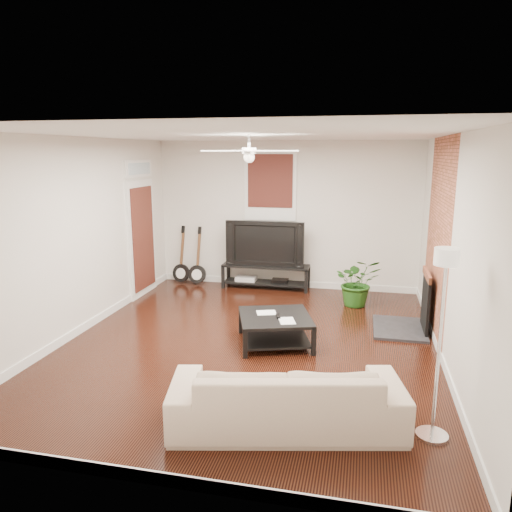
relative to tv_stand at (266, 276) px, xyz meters
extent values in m
cube|color=black|center=(0.34, -2.78, -0.23)|extent=(5.00, 6.00, 0.01)
cube|color=white|center=(0.34, -2.78, 2.57)|extent=(5.00, 6.00, 0.01)
cube|color=silver|center=(0.34, 0.22, 1.17)|extent=(5.00, 0.01, 2.80)
cube|color=silver|center=(0.34, -5.78, 1.17)|extent=(5.00, 0.01, 2.80)
cube|color=silver|center=(-2.16, -2.78, 1.17)|extent=(0.01, 6.00, 2.80)
cube|color=silver|center=(2.84, -2.78, 1.17)|extent=(0.01, 6.00, 2.80)
cube|color=brown|center=(2.83, -1.78, 1.17)|extent=(0.02, 2.20, 2.80)
cube|color=black|center=(2.54, -1.78, 0.23)|extent=(0.80, 1.10, 0.92)
cube|color=#37110F|center=(0.04, 0.19, 1.72)|extent=(1.00, 0.06, 1.30)
cube|color=white|center=(-2.12, -0.88, 1.02)|extent=(0.08, 1.00, 2.50)
cube|color=black|center=(0.00, 0.00, 0.00)|extent=(1.67, 0.44, 0.47)
imported|color=black|center=(0.00, 0.02, 0.66)|extent=(1.49, 0.20, 0.86)
cube|color=black|center=(0.68, -2.70, -0.03)|extent=(1.19, 1.19, 0.40)
imported|color=tan|center=(1.16, -4.70, 0.09)|extent=(2.33, 1.31, 0.64)
imported|color=#225719|center=(1.75, -0.73, 0.19)|extent=(0.86, 0.78, 0.84)
camera|label=1|loc=(1.80, -8.89, 2.35)|focal=33.98mm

